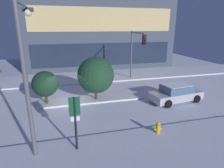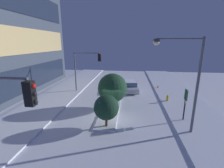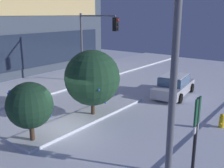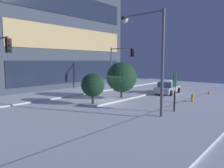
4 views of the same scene
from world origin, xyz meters
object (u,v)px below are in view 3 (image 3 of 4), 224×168
Objects in this scene: car_near at (174,86)px; parking_info_sign at (196,128)px; street_lamp_arched at (143,46)px; traffic_light_corner_far_right at (96,36)px; decorated_tree_median at (92,78)px; fire_hydrant at (222,122)px; decorated_tree_left_of_median at (30,105)px.

parking_info_sign is (-8.83, -4.83, 1.22)m from car_near.
traffic_light_corner_far_right is at bearing -43.59° from street_lamp_arched.
parking_info_sign is at bearing -158.36° from car_near.
street_lamp_arched is 7.58m from decorated_tree_median.
car_near is 7.24m from traffic_light_corner_far_right.
street_lamp_arched is 8.15m from fire_hydrant.
street_lamp_arched is 3.69m from parking_info_sign.
decorated_tree_left_of_median is (-1.90, 6.78, -0.12)m from parking_info_sign.
car_near is 0.65× the size of street_lamp_arched.
traffic_light_corner_far_right is 11.72m from fire_hydrant.
street_lamp_arched is 2.45× the size of parking_info_sign.
street_lamp_arched reaches higher than car_near.
decorated_tree_median is (4.23, 5.74, -2.58)m from street_lamp_arched.
car_near is at bearing -70.74° from street_lamp_arched.
car_near is 10.14m from parking_info_sign.
car_near is 1.24× the size of decorated_tree_median.
car_near is at bearing -16.14° from decorated_tree_median.
fire_hydrant is at bearing -139.08° from car_near.
parking_info_sign reaches higher than decorated_tree_left_of_median.
decorated_tree_median is at bearing 111.96° from fire_hydrant.
car_near is 1.58× the size of parking_info_sign.
traffic_light_corner_far_right is 13.65m from parking_info_sign.
fire_hydrant is at bearing -14.50° from traffic_light_corner_far_right.
fire_hydrant is (-4.04, -4.48, -0.29)m from car_near.
fire_hydrant is at bearing -43.84° from decorated_tree_left_of_median.
fire_hydrant is at bearing -95.69° from street_lamp_arched.
decorated_tree_median is at bearing -0.43° from decorated_tree_left_of_median.
parking_info_sign is 0.78× the size of decorated_tree_median.
decorated_tree_median is (2.21, 6.75, 0.35)m from parking_info_sign.
decorated_tree_left_of_median is at bearing 179.57° from decorated_tree_median.
car_near reaches higher than fire_hydrant.
fire_hydrant is 7.14m from decorated_tree_median.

